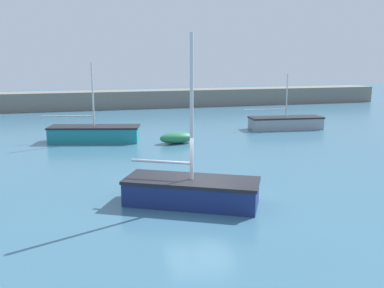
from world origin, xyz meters
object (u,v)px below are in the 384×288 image
(sailboat_twin_hulled, at_px, (286,123))
(sailboat_tall_mast, at_px, (192,190))
(dinghy_near_pier, at_px, (177,138))
(sailboat_short_mast, at_px, (95,134))

(sailboat_twin_hulled, height_order, sailboat_tall_mast, sailboat_tall_mast)
(sailboat_twin_hulled, distance_m, sailboat_tall_mast, 18.25)
(sailboat_tall_mast, relative_size, dinghy_near_pier, 2.67)
(sailboat_short_mast, xyz_separation_m, dinghy_near_pier, (4.99, -1.94, -0.17))
(sailboat_short_mast, distance_m, sailboat_tall_mast, 13.47)
(sailboat_twin_hulled, distance_m, dinghy_near_pier, 9.72)
(sailboat_twin_hulled, height_order, dinghy_near_pier, sailboat_twin_hulled)
(sailboat_short_mast, bearing_deg, dinghy_near_pier, -7.35)
(sailboat_twin_hulled, xyz_separation_m, dinghy_near_pier, (-9.18, -3.20, -0.12))
(dinghy_near_pier, bearing_deg, sailboat_twin_hulled, 13.20)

